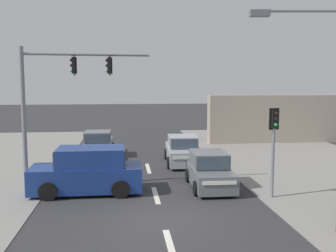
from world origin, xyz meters
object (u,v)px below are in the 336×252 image
Objects in this scene: hatchback_kerbside_parked at (210,171)px; sedan_oncoming_mid at (98,145)px; suv_oncoming_near at (88,172)px; pedestal_signal_right_kerb at (274,137)px; traffic_signal_mast at (56,92)px; sedan_receding_far at (183,151)px.

sedan_oncoming_mid is at bearing 124.07° from hatchback_kerbside_parked.
pedestal_signal_right_kerb is at bearing -11.74° from suv_oncoming_near.
traffic_signal_mast is 1.32× the size of suv_oncoming_near.
hatchback_kerbside_parked is (-2.13, 1.81, -1.71)m from pedestal_signal_right_kerb.
hatchback_kerbside_parked is (5.19, 0.29, -0.18)m from suv_oncoming_near.
pedestal_signal_right_kerb is at bearing -40.35° from hatchback_kerbside_parked.
pedestal_signal_right_kerb is 3.27m from hatchback_kerbside_parked.
suv_oncoming_near is at bearing -176.85° from hatchback_kerbside_parked.
suv_oncoming_near reaches higher than sedan_receding_far.
sedan_receding_far is at bearing 110.02° from pedestal_signal_right_kerb.
pedestal_signal_right_kerb reaches higher than sedan_receding_far.
pedestal_signal_right_kerb is at bearing -52.39° from sedan_oncoming_mid.
traffic_signal_mast is 1.64× the size of hatchback_kerbside_parked.
pedestal_signal_right_kerb is 0.83× the size of sedan_receding_far.
sedan_oncoming_mid is 1.16× the size of hatchback_kerbside_parked.
traffic_signal_mast is 7.34m from hatchback_kerbside_parked.
pedestal_signal_right_kerb reaches higher than sedan_oncoming_mid.
pedestal_signal_right_kerb is 12.27m from sedan_oncoming_mid.
traffic_signal_mast reaches higher than hatchback_kerbside_parked.
suv_oncoming_near reaches higher than sedan_oncoming_mid.
sedan_oncoming_mid is (-0.10, 8.11, -0.18)m from suv_oncoming_near.
sedan_receding_far is (4.77, 5.44, -0.18)m from suv_oncoming_near.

